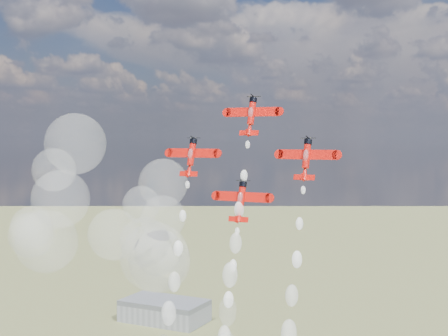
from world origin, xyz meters
name	(u,v)px	position (x,y,z in m)	size (l,w,h in m)	color
hangar	(164,310)	(-120.00, 180.00, 6.50)	(50.00, 28.00, 13.00)	gray
plane_lead	(251,115)	(15.49, 1.87, 116.90)	(14.00, 5.61, 9.77)	red
plane_left	(191,156)	(0.36, -1.12, 106.74)	(14.00, 5.61, 9.77)	red
plane_right	(306,158)	(30.62, -1.12, 106.74)	(14.00, 5.61, 9.77)	red
plane_slot	(241,200)	(15.49, -4.11, 96.58)	(14.00, 5.61, 9.77)	red
smoke_trail_lead	(225,332)	(15.46, -12.44, 67.23)	(5.62, 18.16, 56.25)	white
drifted_smoke_cloud	(104,222)	(-46.60, 24.73, 84.23)	(66.81, 33.70, 57.97)	white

